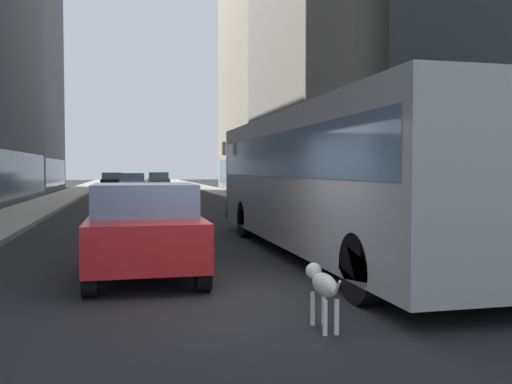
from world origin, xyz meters
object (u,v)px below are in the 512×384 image
car_red_coupe (144,228)px  car_white_van (132,184)px  car_grey_wagon (158,181)px  transit_bus (331,174)px  dalmatian_dog (323,285)px  pedestrian_in_coat (431,203)px  car_black_suv (112,182)px  pedestrian_with_handbag (381,201)px

car_red_coupe → car_white_van: 29.95m
car_grey_wagon → transit_bus: bearing=-87.7°
car_grey_wagon → dalmatian_dog: bearing=-90.6°
car_white_van → pedestrian_in_coat: (7.22, -27.36, 0.19)m
dalmatian_dog → car_red_coupe: bearing=116.7°
car_white_van → pedestrian_in_coat: pedestrian_in_coat is taller
transit_bus → car_black_suv: (-5.60, 36.60, -0.95)m
car_grey_wagon → dalmatian_dog: size_ratio=4.09×
car_red_coupe → pedestrian_in_coat: pedestrian_in_coat is taller
car_grey_wagon → pedestrian_with_handbag: size_ratio=2.33×
car_grey_wagon → car_white_van: (-2.40, -10.89, 0.00)m
transit_bus → dalmatian_dog: 5.65m
car_black_suv → car_white_van: bearing=-78.5°
dalmatian_dog → car_grey_wagon: bearing=89.4°
transit_bus → car_red_coupe: transit_bus is taller
car_grey_wagon → car_red_coupe: 40.92m
car_white_van → car_black_suv: (-1.60, 7.89, 0.00)m
car_white_van → pedestrian_with_handbag: size_ratio=2.63×
pedestrian_with_handbag → pedestrian_in_coat: size_ratio=1.00×
pedestrian_with_handbag → car_black_suv: bearing=103.1°
car_red_coupe → car_white_van: (-0.00, 29.95, -0.00)m
car_grey_wagon → pedestrian_in_coat: size_ratio=2.33×
transit_bus → car_red_coupe: 4.30m
pedestrian_in_coat → car_red_coupe: bearing=-160.2°
transit_bus → pedestrian_in_coat: size_ratio=6.82×
transit_bus → car_black_suv: size_ratio=2.45×
transit_bus → car_white_van: bearing=97.9°
pedestrian_in_coat → transit_bus: bearing=-157.2°
car_white_van → car_black_suv: size_ratio=0.94×
car_grey_wagon → car_red_coupe: bearing=-93.4°
transit_bus → car_white_van: transit_bus is taller
car_black_suv → dalmatian_dog: 41.86m
transit_bus → pedestrian_in_coat: transit_bus is taller
transit_bus → car_black_suv: 37.04m
transit_bus → pedestrian_in_coat: bearing=22.8°
car_red_coupe → car_black_suv: (-1.60, 37.85, 0.00)m
pedestrian_in_coat → car_black_suv: bearing=104.0°
car_white_van → pedestrian_in_coat: 28.30m
car_black_suv → pedestrian_in_coat: size_ratio=2.79×
car_grey_wagon → pedestrian_in_coat: pedestrian_in_coat is taller
pedestrian_in_coat → pedestrian_with_handbag: bearing=130.7°
car_red_coupe → car_black_suv: 37.88m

